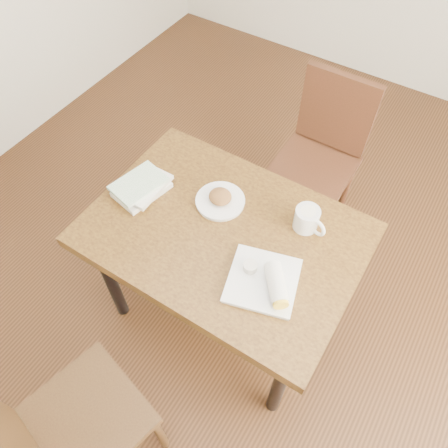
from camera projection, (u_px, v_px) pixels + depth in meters
The scene contains 9 objects.
ground at pixel (224, 309), 2.43m from camera, with size 4.00×5.00×0.01m, color #472814.
room_walls at pixel (224, 31), 1.11m from camera, with size 4.02×5.02×2.80m.
table at pixel (224, 243), 1.89m from camera, with size 1.14×0.81×0.75m.
chair_near at pixel (60, 431), 1.55m from camera, with size 0.51×0.51×0.95m.
chair_far at pixel (322, 149), 2.40m from camera, with size 0.42×0.42×0.95m.
plate_scone at pixel (220, 199), 1.90m from camera, with size 0.22×0.22×0.07m.
coffee_mug at pixel (307, 219), 1.79m from camera, with size 0.15×0.10×0.10m.
plate_burrito at pixel (267, 282), 1.65m from camera, with size 0.32×0.32×0.09m.
book_stack at pixel (142, 187), 1.93m from camera, with size 0.21×0.26×0.06m.
Camera 1 is at (0.56, -0.89, 2.24)m, focal length 35.00 mm.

